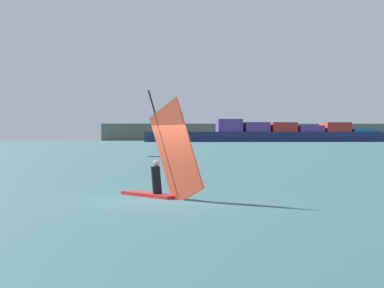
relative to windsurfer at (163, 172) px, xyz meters
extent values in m
plane|color=#386066|center=(-0.05, -0.80, -0.90)|extent=(4000.00, 4000.00, 0.00)
cube|color=red|center=(-0.47, 0.52, -0.84)|extent=(2.30, 2.45, 0.12)
cylinder|color=black|center=(0.02, -0.02, 1.03)|extent=(1.18, 1.31, 3.65)
cube|color=#E54C2D|center=(0.46, -0.51, 0.71)|extent=(1.93, 2.14, 3.66)
cylinder|color=black|center=(0.01, -0.01, 0.51)|extent=(1.11, 1.23, 0.04)
cylinder|color=black|center=(-0.23, 0.26, -0.31)|extent=(0.54, 0.55, 0.98)
sphere|color=tan|center=(-0.23, 0.26, 0.28)|extent=(0.22, 0.22, 0.22)
cube|color=navy|center=(62.90, 481.14, 3.21)|extent=(216.68, 43.28, 8.22)
cube|color=silver|center=(-18.76, 476.38, 15.24)|extent=(12.67, 26.31, 15.84)
cylinder|color=red|center=(-18.76, 476.38, 26.16)|extent=(4.00, 4.00, 6.00)
cube|color=#59388C|center=(25.01, 478.93, 12.51)|extent=(21.60, 28.85, 10.40)
cube|color=#59388C|center=(47.21, 480.22, 11.21)|extent=(21.60, 28.85, 7.80)
cube|color=red|center=(69.42, 481.52, 11.21)|extent=(21.60, 28.85, 7.80)
cube|color=#59388C|center=(91.62, 482.81, 9.91)|extent=(21.60, 28.85, 5.20)
cube|color=red|center=(113.83, 484.10, 11.21)|extent=(21.60, 28.85, 7.80)
cube|color=#1E66AD|center=(136.03, 485.40, 8.61)|extent=(21.60, 28.85, 2.60)
camera|label=1|loc=(1.31, -20.69, 1.11)|focal=56.41mm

